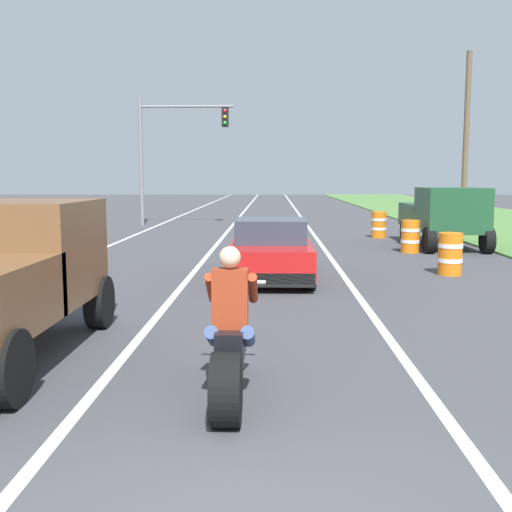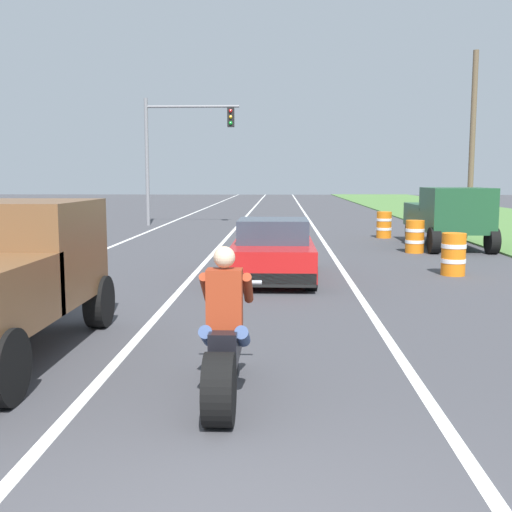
{
  "view_description": "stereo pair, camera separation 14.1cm",
  "coord_description": "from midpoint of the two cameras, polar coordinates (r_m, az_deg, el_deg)",
  "views": [
    {
      "loc": [
        0.12,
        -3.46,
        2.3
      ],
      "look_at": [
        -0.15,
        6.82,
        1.0
      ],
      "focal_mm": 43.64,
      "sensor_mm": 36.0,
      "label": 1
    },
    {
      "loc": [
        0.26,
        -3.46,
        2.3
      ],
      "look_at": [
        -0.15,
        6.82,
        1.0
      ],
      "focal_mm": 43.64,
      "sensor_mm": 36.0,
      "label": 2
    }
  ],
  "objects": [
    {
      "name": "sports_car_red",
      "position": [
        14.25,
        1.09,
        0.48
      ],
      "size": [
        1.84,
        4.3,
        1.37
      ],
      "color": "red",
      "rests_on": "ground"
    },
    {
      "name": "utility_pole_roadside",
      "position": [
        28.91,
        18.55,
        9.9
      ],
      "size": [
        0.24,
        0.24,
        7.67
      ],
      "primitive_type": "cylinder",
      "color": "brown",
      "rests_on": "ground"
    },
    {
      "name": "construction_barrel_mid",
      "position": [
        19.68,
        13.77,
        1.77
      ],
      "size": [
        0.58,
        0.58,
        1.0
      ],
      "color": "orange",
      "rests_on": "ground"
    },
    {
      "name": "motorcycle_with_rider",
      "position": [
        6.41,
        -3.0,
        -8.27
      ],
      "size": [
        0.7,
        2.21,
        1.62
      ],
      "color": "black",
      "rests_on": "ground"
    },
    {
      "name": "construction_barrel_far",
      "position": [
        24.26,
        11.03,
        2.84
      ],
      "size": [
        0.58,
        0.58,
        1.0
      ],
      "color": "orange",
      "rests_on": "ground"
    },
    {
      "name": "pickup_truck_right_shoulder_dark_green",
      "position": [
        21.43,
        16.64,
        3.72
      ],
      "size": [
        2.02,
        4.8,
        1.98
      ],
      "color": "#1E4C2D",
      "rests_on": "ground"
    },
    {
      "name": "traffic_light_mast_near",
      "position": [
        30.11,
        -8.06,
        10.37
      ],
      "size": [
        4.5,
        0.34,
        6.0
      ],
      "color": "gray",
      "rests_on": "ground"
    },
    {
      "name": "lane_stripe_centre_dashed",
      "position": [
        23.65,
        -3.32,
        1.64
      ],
      "size": [
        0.14,
        120.0,
        0.01
      ],
      "primitive_type": "cube",
      "color": "white",
      "rests_on": "ground"
    },
    {
      "name": "lane_stripe_left_solid",
      "position": [
        24.22,
        -11.84,
        1.63
      ],
      "size": [
        0.14,
        120.0,
        0.01
      ],
      "primitive_type": "cube",
      "color": "white",
      "rests_on": "ground"
    },
    {
      "name": "construction_barrel_nearest",
      "position": [
        15.41,
        17.12,
        0.2
      ],
      "size": [
        0.58,
        0.58,
        1.0
      ],
      "color": "orange",
      "rests_on": "ground"
    },
    {
      "name": "lane_stripe_right_solid",
      "position": [
        23.63,
        5.41,
        1.61
      ],
      "size": [
        0.14,
        120.0,
        0.01
      ],
      "primitive_type": "cube",
      "color": "white",
      "rests_on": "ground"
    }
  ]
}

